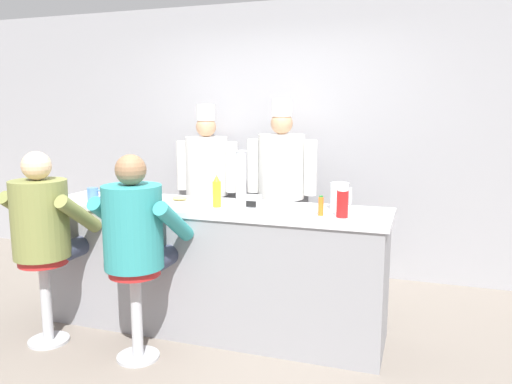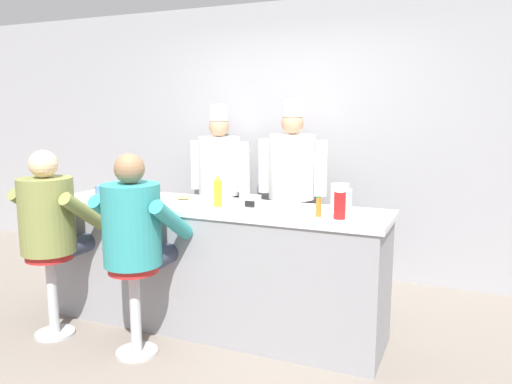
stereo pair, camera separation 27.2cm
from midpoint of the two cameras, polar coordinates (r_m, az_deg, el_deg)
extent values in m
plane|color=slate|center=(3.71, -9.23, -16.99)|extent=(20.00, 20.00, 0.00)
cube|color=#99999E|center=(5.13, 0.60, 6.11)|extent=(10.00, 0.06, 2.70)
cube|color=gray|center=(3.81, -7.13, -8.85)|extent=(2.54, 0.62, 0.91)
cube|color=silver|center=(3.68, -7.28, -1.79)|extent=(2.59, 0.64, 0.04)
cylinder|color=red|center=(3.24, 7.49, -1.39)|extent=(0.08, 0.08, 0.17)
cone|color=white|center=(3.22, 7.54, 0.66)|extent=(0.06, 0.06, 0.06)
cylinder|color=yellow|center=(3.58, -6.67, -0.27)|extent=(0.06, 0.06, 0.18)
cone|color=yellow|center=(3.57, -6.71, 1.57)|extent=(0.05, 0.05, 0.05)
cylinder|color=orange|center=(3.29, 5.09, -1.67)|extent=(0.04, 0.04, 0.12)
cylinder|color=#287F2D|center=(3.27, 5.10, -0.53)|extent=(0.02, 0.02, 0.01)
cylinder|color=silver|center=(3.47, 7.32, -0.53)|extent=(0.13, 0.13, 0.19)
cube|color=silver|center=(3.46, 8.54, -0.44)|extent=(0.02, 0.02, 0.12)
cylinder|color=white|center=(3.80, -10.76, -1.09)|extent=(0.26, 0.26, 0.02)
ellipsoid|color=#E0BC60|center=(3.80, -10.77, -0.72)|extent=(0.12, 0.09, 0.03)
cylinder|color=#4C7FB7|center=(4.08, -17.14, -0.44)|extent=(0.13, 0.13, 0.05)
cylinder|color=#4C7AB2|center=(4.06, -19.99, -0.24)|extent=(0.08, 0.08, 0.10)
torus|color=#4C7AB2|center=(4.03, -19.37, -0.22)|extent=(0.07, 0.02, 0.07)
cylinder|color=#B7BABF|center=(3.80, -3.77, 1.79)|extent=(0.08, 0.08, 0.38)
cylinder|color=silver|center=(3.78, -3.80, 4.70)|extent=(0.09, 0.09, 0.01)
cube|color=silver|center=(3.42, -2.66, -1.30)|extent=(0.12, 0.06, 0.11)
cube|color=black|center=(3.38, -2.87, -1.40)|extent=(0.07, 0.01, 0.04)
cylinder|color=#B2B5BA|center=(4.06, -24.45, -15.21)|extent=(0.28, 0.28, 0.02)
cylinder|color=#B2B5BA|center=(3.95, -24.75, -11.16)|extent=(0.07, 0.07, 0.59)
cylinder|color=red|center=(3.86, -25.05, -7.11)|extent=(0.33, 0.33, 0.05)
cylinder|color=#33384C|center=(4.05, -24.21, -5.74)|extent=(0.14, 0.38, 0.14)
cylinder|color=#33384C|center=(3.92, -22.15, -6.07)|extent=(0.14, 0.38, 0.14)
cylinder|color=olive|center=(3.79, -25.36, -2.83)|extent=(0.38, 0.38, 0.54)
cylinder|color=olive|center=(4.03, -26.78, -1.87)|extent=(0.10, 0.41, 0.33)
cylinder|color=olive|center=(3.70, -21.55, -2.42)|extent=(0.10, 0.41, 0.33)
sphere|color=#DBB28E|center=(3.74, -25.75, 2.70)|extent=(0.20, 0.20, 0.20)
cylinder|color=#B2B5BA|center=(3.63, -15.51, -17.69)|extent=(0.28, 0.28, 0.02)
cylinder|color=#B2B5BA|center=(3.50, -15.74, -13.23)|extent=(0.07, 0.07, 0.59)
cylinder|color=red|center=(3.41, -15.95, -8.71)|extent=(0.33, 0.33, 0.05)
cylinder|color=#33384C|center=(3.60, -15.51, -7.07)|extent=(0.14, 0.38, 0.14)
cylinder|color=#33384C|center=(3.50, -12.90, -7.44)|extent=(0.14, 0.38, 0.14)
cylinder|color=teal|center=(3.33, -16.18, -3.87)|extent=(0.38, 0.38, 0.54)
cylinder|color=teal|center=(3.55, -18.40, -2.73)|extent=(0.10, 0.41, 0.33)
cylinder|color=teal|center=(3.28, -11.67, -3.39)|extent=(0.10, 0.41, 0.33)
sphere|color=#8C6647|center=(3.27, -16.47, 2.44)|extent=(0.20, 0.20, 0.20)
cube|color=#232328|center=(5.22, -7.03, -4.56)|extent=(0.33, 0.18, 0.78)
cube|color=white|center=(5.14, -7.31, -2.98)|extent=(0.29, 0.02, 0.47)
cylinder|color=white|center=(5.10, -7.19, 2.95)|extent=(0.43, 0.43, 0.59)
sphere|color=tan|center=(5.07, -7.28, 7.40)|extent=(0.20, 0.20, 0.20)
cylinder|color=white|center=(5.07, -7.31, 9.01)|extent=(0.18, 0.18, 0.16)
cylinder|color=white|center=(5.22, -9.88, 3.01)|extent=(0.12, 0.12, 0.50)
cylinder|color=white|center=(4.99, -4.37, 2.82)|extent=(0.12, 0.12, 0.50)
cube|color=#232328|center=(4.87, 1.25, -5.37)|extent=(0.34, 0.19, 0.81)
cube|color=white|center=(4.78, 1.07, -3.64)|extent=(0.30, 0.02, 0.48)
cylinder|color=white|center=(4.74, 1.28, 2.93)|extent=(0.44, 0.44, 0.61)
sphere|color=tan|center=(4.71, 1.30, 7.86)|extent=(0.21, 0.21, 0.21)
cylinder|color=white|center=(4.71, 1.30, 9.64)|extent=(0.19, 0.19, 0.17)
cylinder|color=white|center=(4.83, -1.90, 3.01)|extent=(0.12, 0.12, 0.51)
cylinder|color=white|center=(4.66, 4.57, 2.76)|extent=(0.12, 0.12, 0.51)
camera|label=1|loc=(0.14, -92.23, -0.37)|focal=35.00mm
camera|label=2|loc=(0.14, 87.77, 0.37)|focal=35.00mm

